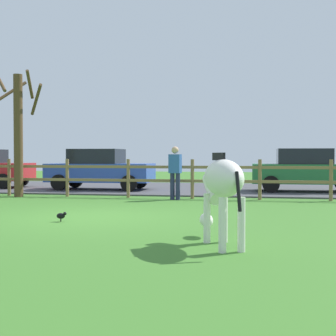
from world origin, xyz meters
name	(u,v)px	position (x,y,z in m)	size (l,w,h in m)	color
ground_plane	(91,217)	(0.00, 0.00, 0.00)	(60.00, 60.00, 0.00)	#3D7528
parking_asphalt	(169,188)	(0.00, 9.30, 0.03)	(28.00, 7.40, 0.05)	#47474C
paddock_fence	(128,176)	(-0.54, 5.00, 0.71)	(21.04, 0.11, 1.25)	olive
bare_tree	(18,129)	(-4.18, 4.64, 2.23)	(1.83, 1.83, 4.32)	#513A23
zebra	(222,185)	(3.13, -2.93, 0.93)	(0.98, 1.84, 1.41)	white
crow_on_grass	(61,216)	(-0.34, -0.84, 0.13)	(0.21, 0.10, 0.20)	black
parked_car_green	(307,170)	(5.32, 8.18, 0.84)	(4.03, 1.95, 1.56)	#236B38
parked_car_blue	(100,169)	(-2.46, 7.78, 0.84)	(4.02, 1.92, 1.56)	#2D4CAD
visitor_right_of_tree	(175,170)	(1.08, 4.54, 0.91)	(0.40, 0.29, 1.64)	#232847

